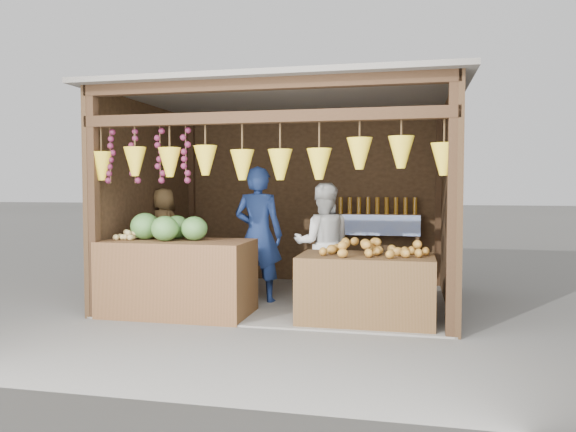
# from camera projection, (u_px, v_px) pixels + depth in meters

# --- Properties ---
(ground) EXTENTS (80.00, 80.00, 0.00)m
(ground) POSITION_uv_depth(u_px,v_px,m) (289.00, 300.00, 7.33)
(ground) COLOR #514F49
(ground) RESTS_ON ground
(stall_structure) EXTENTS (4.30, 3.30, 2.66)m
(stall_structure) POSITION_uv_depth(u_px,v_px,m) (286.00, 172.00, 7.21)
(stall_structure) COLOR slate
(stall_structure) RESTS_ON ground
(back_shelf) EXTENTS (1.25, 0.32, 1.32)m
(back_shelf) POSITION_uv_depth(u_px,v_px,m) (377.00, 228.00, 8.31)
(back_shelf) COLOR #382314
(back_shelf) RESTS_ON ground
(counter_left) EXTENTS (1.69, 0.85, 0.86)m
(counter_left) POSITION_uv_depth(u_px,v_px,m) (178.00, 278.00, 6.47)
(counter_left) COLOR #4B3119
(counter_left) RESTS_ON ground
(counter_right) EXTENTS (1.45, 0.85, 0.74)m
(counter_right) POSITION_uv_depth(u_px,v_px,m) (366.00, 289.00, 6.10)
(counter_right) COLOR #442F16
(counter_right) RESTS_ON ground
(stool) EXTENTS (0.33, 0.33, 0.31)m
(stool) POSITION_uv_depth(u_px,v_px,m) (164.00, 281.00, 7.92)
(stool) COLOR black
(stool) RESTS_ON ground
(man_standing) EXTENTS (0.66, 0.46, 1.74)m
(man_standing) POSITION_uv_depth(u_px,v_px,m) (258.00, 235.00, 7.15)
(man_standing) COLOR navy
(man_standing) RESTS_ON ground
(woman_standing) EXTENTS (0.84, 0.71, 1.53)m
(woman_standing) POSITION_uv_depth(u_px,v_px,m) (323.00, 244.00, 7.06)
(woman_standing) COLOR silver
(woman_standing) RESTS_ON ground
(vendor_seated) EXTENTS (0.66, 0.65, 1.15)m
(vendor_seated) POSITION_uv_depth(u_px,v_px,m) (164.00, 229.00, 7.88)
(vendor_seated) COLOR brown
(vendor_seated) RESTS_ON stool
(melon_pile) EXTENTS (1.00, 0.50, 0.32)m
(melon_pile) POSITION_uv_depth(u_px,v_px,m) (170.00, 226.00, 6.47)
(melon_pile) COLOR #134815
(melon_pile) RESTS_ON counter_left
(tanfruit_pile) EXTENTS (0.34, 0.40, 0.13)m
(tanfruit_pile) POSITION_uv_depth(u_px,v_px,m) (130.00, 234.00, 6.56)
(tanfruit_pile) COLOR olive
(tanfruit_pile) RESTS_ON counter_left
(mango_pile) EXTENTS (1.40, 0.64, 0.22)m
(mango_pile) POSITION_uv_depth(u_px,v_px,m) (372.00, 245.00, 6.03)
(mango_pile) COLOR #B43C18
(mango_pile) RESTS_ON counter_right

